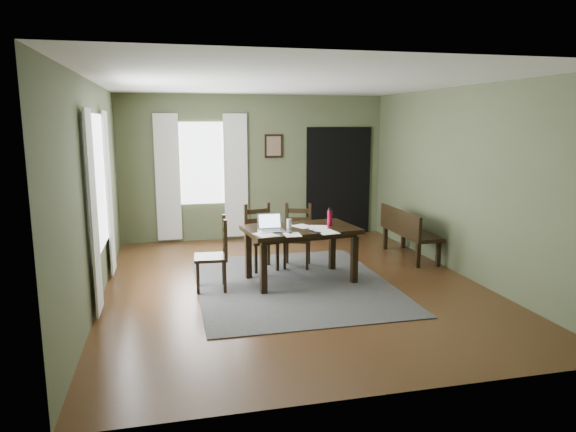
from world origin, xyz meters
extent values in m
cube|color=#492C16|center=(0.00, 0.00, -0.01)|extent=(5.00, 6.00, 0.01)
cube|color=#505A3A|center=(0.00, 3.00, 1.35)|extent=(5.00, 0.02, 2.70)
cube|color=#505A3A|center=(0.00, -3.00, 1.35)|extent=(5.00, 0.02, 2.70)
cube|color=#505A3A|center=(-2.50, 0.00, 1.35)|extent=(0.02, 6.00, 2.70)
cube|color=#505A3A|center=(2.50, 0.00, 1.35)|extent=(0.02, 6.00, 2.70)
cube|color=white|center=(0.00, 0.00, 2.70)|extent=(5.00, 6.00, 0.02)
cube|color=#3E3E3E|center=(0.00, 0.00, 0.01)|extent=(2.60, 3.20, 0.01)
cube|color=black|center=(0.14, 0.12, 0.74)|extent=(1.61, 1.09, 0.06)
cube|color=black|center=(0.14, 0.12, 0.68)|extent=(1.43, 0.91, 0.05)
cube|color=black|center=(-0.47, -0.31, 0.33)|extent=(0.09, 0.09, 0.64)
cube|color=black|center=(-0.56, 0.39, 0.33)|extent=(0.09, 0.09, 0.64)
cube|color=black|center=(0.83, -0.15, 0.33)|extent=(0.09, 0.09, 0.64)
cube|color=black|center=(0.74, 0.55, 0.33)|extent=(0.09, 0.09, 0.64)
cube|color=black|center=(-1.12, 0.00, 0.45)|extent=(0.45, 0.45, 0.04)
cube|color=black|center=(-1.28, 0.18, 0.22)|extent=(0.04, 0.04, 0.41)
cube|color=black|center=(-0.93, 0.16, 0.22)|extent=(0.04, 0.04, 0.41)
cube|color=black|center=(-1.30, -0.16, 0.22)|extent=(0.04, 0.04, 0.41)
cube|color=black|center=(-0.95, -0.18, 0.22)|extent=(0.04, 0.04, 0.41)
cube|color=black|center=(-0.91, 0.17, 0.72)|extent=(0.05, 0.05, 0.53)
cube|color=black|center=(-0.93, -0.19, 0.72)|extent=(0.05, 0.05, 0.53)
cube|color=black|center=(-0.92, -0.01, 0.58)|extent=(0.04, 0.31, 0.07)
cube|color=black|center=(-0.92, -0.01, 0.72)|extent=(0.04, 0.31, 0.07)
cube|color=black|center=(-0.92, -0.01, 0.86)|extent=(0.04, 0.31, 0.07)
cube|color=black|center=(-0.28, 0.79, 0.45)|extent=(0.50, 0.50, 0.04)
cube|color=black|center=(-0.42, 0.58, 0.22)|extent=(0.05, 0.05, 0.42)
cube|color=black|center=(-0.49, 0.92, 0.22)|extent=(0.05, 0.05, 0.42)
cube|color=black|center=(-0.08, 0.65, 0.22)|extent=(0.05, 0.05, 0.42)
cube|color=black|center=(-0.15, 0.99, 0.22)|extent=(0.05, 0.05, 0.42)
cube|color=black|center=(-0.50, 0.94, 0.72)|extent=(0.05, 0.05, 0.53)
cube|color=black|center=(-0.14, 1.01, 0.72)|extent=(0.05, 0.05, 0.53)
cube|color=black|center=(-0.32, 0.98, 0.58)|extent=(0.31, 0.09, 0.07)
cube|color=black|center=(-0.32, 0.98, 0.72)|extent=(0.31, 0.09, 0.07)
cube|color=black|center=(-0.32, 0.98, 0.86)|extent=(0.31, 0.09, 0.07)
cube|color=black|center=(0.26, 0.80, 0.44)|extent=(0.53, 0.53, 0.04)
cube|color=black|center=(0.05, 0.70, 0.22)|extent=(0.05, 0.05, 0.41)
cube|color=black|center=(0.16, 1.02, 0.22)|extent=(0.05, 0.05, 0.41)
cube|color=black|center=(0.36, 0.59, 0.22)|extent=(0.05, 0.05, 0.41)
cube|color=black|center=(0.48, 0.91, 0.22)|extent=(0.05, 0.05, 0.41)
cube|color=black|center=(0.16, 1.04, 0.71)|extent=(0.06, 0.06, 0.52)
cube|color=black|center=(0.49, 0.92, 0.71)|extent=(0.06, 0.06, 0.52)
cube|color=black|center=(0.32, 0.98, 0.57)|extent=(0.30, 0.13, 0.07)
cube|color=black|center=(0.32, 0.98, 0.71)|extent=(0.30, 0.13, 0.07)
cube|color=black|center=(0.32, 0.98, 0.85)|extent=(0.30, 0.13, 0.07)
cube|color=black|center=(2.22, 0.95, 0.42)|extent=(0.45, 1.41, 0.06)
cube|color=black|center=(2.39, 0.35, 0.20)|extent=(0.06, 0.06, 0.39)
cube|color=black|center=(2.05, 0.35, 0.20)|extent=(0.06, 0.06, 0.39)
cube|color=black|center=(2.39, 1.56, 0.20)|extent=(0.06, 0.06, 0.39)
cube|color=black|center=(2.05, 1.56, 0.20)|extent=(0.06, 0.06, 0.39)
cube|color=black|center=(2.02, 0.95, 0.63)|extent=(0.05, 1.41, 0.34)
cube|color=#B7B7BC|center=(-0.30, -0.04, 0.78)|extent=(0.34, 0.24, 0.02)
cube|color=#B7B7BC|center=(-0.31, 0.08, 0.89)|extent=(0.33, 0.07, 0.22)
cube|color=silver|center=(-0.31, 0.07, 0.89)|extent=(0.29, 0.06, 0.18)
cube|color=#3F3F42|center=(-0.30, -0.05, 0.79)|extent=(0.29, 0.15, 0.00)
cube|color=#3F3F42|center=(-0.11, -0.20, 0.78)|extent=(0.08, 0.11, 0.03)
cube|color=black|center=(0.23, -0.27, 0.78)|extent=(0.14, 0.16, 0.02)
cylinder|color=silver|center=(-0.05, 0.01, 0.84)|extent=(0.07, 0.07, 0.14)
cylinder|color=#A30C30|center=(0.57, 0.15, 0.88)|extent=(0.07, 0.07, 0.22)
cylinder|color=black|center=(0.57, 0.15, 1.00)|extent=(0.04, 0.04, 0.03)
cube|color=white|center=(-0.42, -0.23, 0.77)|extent=(0.32, 0.37, 0.00)
cube|color=white|center=(0.39, -0.25, 0.77)|extent=(0.30, 0.36, 0.00)
cube|color=white|center=(0.18, 0.17, 0.77)|extent=(0.33, 0.36, 0.00)
cube|color=white|center=(0.37, 0.05, 0.77)|extent=(0.33, 0.38, 0.00)
cube|color=white|center=(-0.09, -0.31, 0.77)|extent=(0.22, 0.28, 0.00)
cube|color=white|center=(-2.47, 0.20, 1.45)|extent=(0.01, 1.30, 1.70)
cube|color=white|center=(-1.00, 2.97, 1.45)|extent=(1.00, 0.01, 1.50)
cube|color=silver|center=(-2.44, -0.62, 1.20)|extent=(0.03, 0.48, 2.30)
cube|color=silver|center=(-2.44, 1.02, 1.20)|extent=(0.03, 0.48, 2.30)
cube|color=silver|center=(-1.62, 2.94, 1.20)|extent=(0.44, 0.03, 2.30)
cube|color=silver|center=(-0.38, 2.94, 1.20)|extent=(0.44, 0.03, 2.30)
cube|color=black|center=(0.35, 2.97, 1.75)|extent=(0.34, 0.03, 0.44)
cube|color=brown|center=(0.35, 2.96, 1.75)|extent=(0.27, 0.01, 0.36)
cube|color=black|center=(1.65, 2.97, 1.05)|extent=(1.30, 0.03, 2.10)
camera|label=1|loc=(-1.62, -6.58, 2.20)|focal=32.00mm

